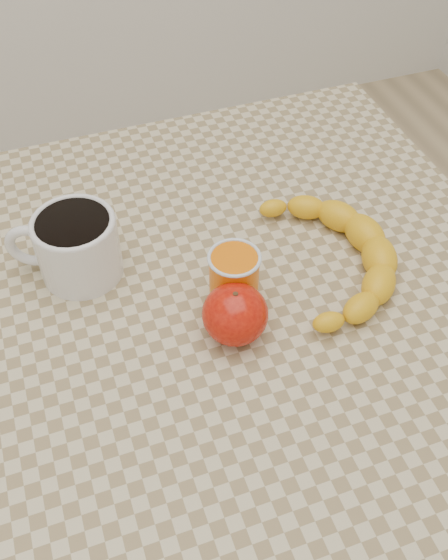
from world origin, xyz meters
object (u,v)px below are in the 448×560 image
object	(u,v)px
coffee_mug	(75,244)
apple	(235,314)
table	(224,331)
orange_juice_glass	(234,277)
banana	(332,255)

from	to	relation	value
coffee_mug	apple	world-z (taller)	coffee_mug
apple	table	bearing A→B (deg)	81.20
table	apple	world-z (taller)	apple
orange_juice_glass	apple	distance (m)	0.06
coffee_mug	orange_juice_glass	size ratio (longest dim) A/B	2.08
table	orange_juice_glass	bearing A→B (deg)	-66.23
orange_juice_glass	banana	distance (m)	0.14
coffee_mug	apple	size ratio (longest dim) A/B	1.53
coffee_mug	orange_juice_glass	world-z (taller)	coffee_mug
apple	banana	world-z (taller)	apple
table	coffee_mug	bearing A→B (deg)	150.06
orange_juice_glass	apple	xyz separation A→B (m)	(-0.02, -0.05, -0.00)
apple	banana	bearing A→B (deg)	21.14
table	banana	world-z (taller)	banana
coffee_mug	orange_juice_glass	bearing A→B (deg)	-32.90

